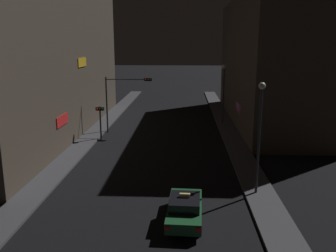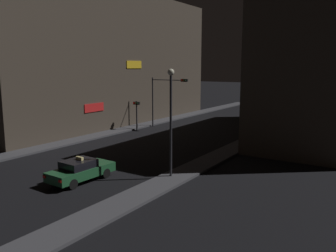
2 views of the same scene
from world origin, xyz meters
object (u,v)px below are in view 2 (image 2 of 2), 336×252
(taxi, at_px, (81,170))
(traffic_light_overhead, at_px, (165,92))
(traffic_light_left_kerb, at_px, (136,109))
(street_lamp_far_block, at_px, (269,87))
(street_lamp_near_block, at_px, (171,110))

(taxi, distance_m, traffic_light_overhead, 20.88)
(traffic_light_left_kerb, height_order, street_lamp_far_block, street_lamp_far_block)
(traffic_light_left_kerb, relative_size, street_lamp_near_block, 0.49)
(taxi, relative_size, street_lamp_near_block, 0.65)
(street_lamp_near_block, distance_m, street_lamp_far_block, 20.37)
(taxi, distance_m, street_lamp_near_block, 6.95)
(traffic_light_overhead, height_order, street_lamp_near_block, street_lamp_near_block)
(street_lamp_far_block, bearing_deg, traffic_light_overhead, -157.67)
(traffic_light_left_kerb, xyz_separation_m, street_lamp_far_block, (12.81, 7.68, 2.54))
(traffic_light_overhead, xyz_separation_m, street_lamp_near_block, (11.07, -15.84, 0.25))
(taxi, height_order, street_lamp_far_block, street_lamp_far_block)
(street_lamp_near_block, xyz_separation_m, street_lamp_far_block, (-0.06, 20.36, 0.44))
(taxi, height_order, street_lamp_near_block, street_lamp_near_block)
(traffic_light_left_kerb, distance_m, street_lamp_near_block, 18.19)
(taxi, relative_size, traffic_light_left_kerb, 1.34)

